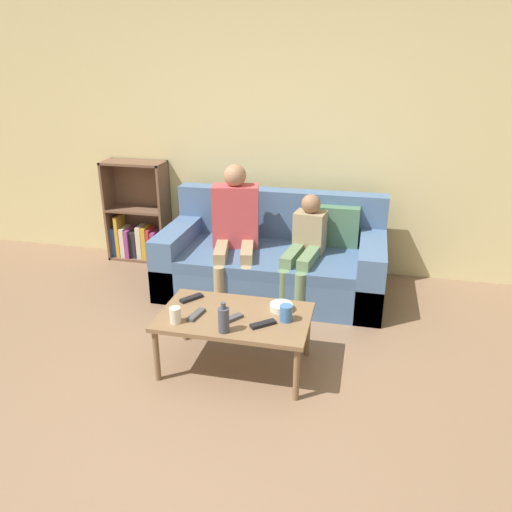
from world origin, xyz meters
name	(u,v)px	position (x,y,z in m)	size (l,w,h in m)	color
ground_plane	(187,433)	(0.00, 0.00, 0.00)	(22.00, 22.00, 0.00)	#84664C
wall_back	(276,135)	(0.00, 2.58, 1.30)	(12.00, 0.06, 2.60)	beige
couch	(274,261)	(0.11, 1.97, 0.27)	(1.94, 0.96, 0.84)	#4C6B93
bookshelf	(138,222)	(-1.41, 2.42, 0.39)	(0.62, 0.28, 1.02)	brown
coffee_table	(235,320)	(0.10, 0.70, 0.36)	(0.99, 0.60, 0.40)	brown
person_adult	(235,223)	(-0.22, 1.88, 0.64)	(0.48, 0.71, 1.13)	#9E8966
person_child	(305,244)	(0.41, 1.83, 0.51)	(0.33, 0.68, 0.91)	#66845B
cup_near	(175,315)	(-0.25, 0.52, 0.45)	(0.07, 0.07, 0.10)	silver
cup_far	(286,313)	(0.44, 0.70, 0.45)	(0.08, 0.08, 0.11)	#3D70B2
tv_remote_0	(231,319)	(0.09, 0.62, 0.41)	(0.14, 0.17, 0.02)	#47474C
tv_remote_1	(196,315)	(-0.14, 0.62, 0.41)	(0.08, 0.18, 0.02)	#47474C
tv_remote_2	(191,298)	(-0.26, 0.84, 0.41)	(0.14, 0.16, 0.02)	black
tv_remote_3	(263,324)	(0.31, 0.60, 0.41)	(0.16, 0.15, 0.02)	black
snack_bowl	(281,307)	(0.38, 0.84, 0.42)	(0.15, 0.15, 0.05)	beige
bottle	(224,319)	(0.09, 0.48, 0.48)	(0.07, 0.07, 0.20)	#424756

